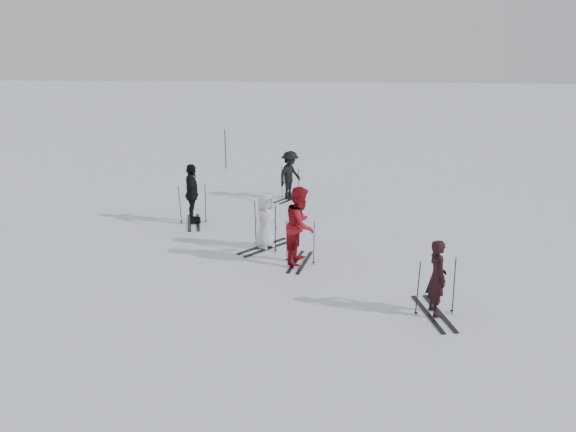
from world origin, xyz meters
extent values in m
plane|color=silver|center=(0.00, 0.00, 0.00)|extent=(120.00, 120.00, 0.00)
imported|color=black|center=(3.37, -2.50, 0.82)|extent=(0.51, 0.67, 1.65)
imported|color=maroon|center=(0.38, 0.16, 1.01)|extent=(0.94, 1.11, 2.02)
imported|color=silver|center=(-0.65, 1.17, 0.76)|extent=(0.85, 0.88, 1.52)
imported|color=black|center=(-3.15, 3.17, 0.94)|extent=(0.71, 1.18, 1.88)
imported|color=black|center=(-0.29, 6.18, 0.86)|extent=(1.13, 1.29, 1.73)
cylinder|color=black|center=(-3.46, 10.75, 0.87)|extent=(0.05, 0.05, 1.75)
camera|label=1|loc=(1.02, -13.44, 5.66)|focal=35.00mm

